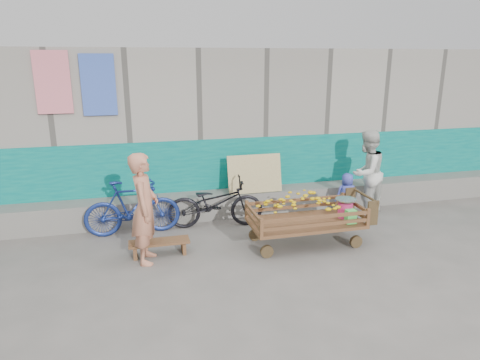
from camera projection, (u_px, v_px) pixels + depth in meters
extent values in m
plane|color=#5B5853|center=(278.00, 272.00, 5.85)|extent=(80.00, 80.00, 0.00)
cube|color=gray|center=(218.00, 122.00, 9.27)|extent=(12.00, 3.00, 3.00)
cube|color=#006367|center=(234.00, 175.00, 8.07)|extent=(12.00, 0.03, 1.40)
cube|color=slate|center=(237.00, 203.00, 7.98)|extent=(12.00, 0.50, 0.45)
cube|color=tan|center=(255.00, 174.00, 7.77)|extent=(1.00, 0.19, 0.68)
cube|color=#E47483|center=(53.00, 82.00, 6.87)|extent=(0.55, 0.03, 1.00)
cube|color=#3D5DBF|center=(98.00, 85.00, 7.04)|extent=(0.55, 0.03, 1.00)
cube|color=brown|center=(305.00, 222.00, 6.65)|extent=(1.73, 0.87, 0.05)
cylinder|color=#352616|center=(267.00, 251.00, 6.26)|extent=(0.19, 0.06, 0.19)
cube|color=brown|center=(261.00, 227.00, 6.04)|extent=(0.05, 0.05, 0.27)
cylinder|color=#352616|center=(255.00, 235.00, 6.85)|extent=(0.19, 0.06, 0.19)
cube|color=brown|center=(247.00, 209.00, 6.79)|extent=(0.05, 0.05, 0.27)
cylinder|color=#352616|center=(356.00, 242.00, 6.60)|extent=(0.19, 0.06, 0.19)
cube|color=brown|center=(368.00, 217.00, 6.43)|extent=(0.05, 0.05, 0.27)
cylinder|color=#352616|center=(337.00, 226.00, 7.19)|extent=(0.19, 0.06, 0.19)
cube|color=brown|center=(343.00, 201.00, 7.18)|extent=(0.05, 0.05, 0.27)
cube|color=brown|center=(316.00, 225.00, 6.24)|extent=(1.67, 0.04, 0.05)
cube|color=brown|center=(317.00, 217.00, 6.21)|extent=(1.67, 0.04, 0.05)
cube|color=brown|center=(296.00, 207.00, 7.00)|extent=(1.67, 0.04, 0.05)
cube|color=brown|center=(296.00, 200.00, 6.97)|extent=(1.67, 0.04, 0.05)
cube|color=brown|center=(254.00, 220.00, 6.42)|extent=(0.04, 0.81, 0.05)
cube|color=brown|center=(254.00, 213.00, 6.39)|extent=(0.04, 0.81, 0.05)
cube|color=brown|center=(354.00, 211.00, 6.82)|extent=(0.04, 0.81, 0.05)
cube|color=brown|center=(355.00, 204.00, 6.79)|extent=(0.04, 0.81, 0.05)
cylinder|color=#352616|center=(365.00, 196.00, 6.79)|extent=(0.04, 0.77, 0.04)
cube|color=#352616|center=(350.00, 199.00, 7.15)|extent=(0.17, 0.04, 0.38)
cube|color=#352616|center=(373.00, 213.00, 6.49)|extent=(0.17, 0.04, 0.38)
ellipsoid|color=#E0B90E|center=(300.00, 209.00, 6.57)|extent=(1.25, 0.67, 0.42)
cylinder|color=#F13482|center=(345.00, 210.00, 6.77)|extent=(0.23, 0.23, 0.25)
cylinder|color=silver|center=(346.00, 202.00, 6.73)|extent=(0.03, 0.03, 0.06)
cylinder|color=silver|center=(346.00, 199.00, 6.72)|extent=(0.33, 0.33, 0.02)
cube|color=#4ADF57|center=(351.00, 217.00, 6.51)|extent=(0.15, 0.12, 0.21)
cube|color=brown|center=(159.00, 242.00, 6.32)|extent=(0.89, 0.27, 0.04)
cube|color=brown|center=(135.00, 252.00, 6.27)|extent=(0.05, 0.25, 0.18)
cube|color=brown|center=(184.00, 247.00, 6.44)|extent=(0.05, 0.25, 0.18)
imported|color=tan|center=(145.00, 208.00, 5.98)|extent=(0.47, 0.64, 1.60)
imported|color=silver|center=(366.00, 173.00, 7.88)|extent=(0.97, 0.90, 1.58)
imported|color=#4049B1|center=(347.00, 195.00, 7.84)|extent=(0.43, 0.31, 0.82)
imported|color=black|center=(215.00, 203.00, 7.34)|extent=(1.69, 0.75, 0.86)
imported|color=navy|center=(132.00, 208.00, 7.01)|extent=(1.56, 0.47, 0.93)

